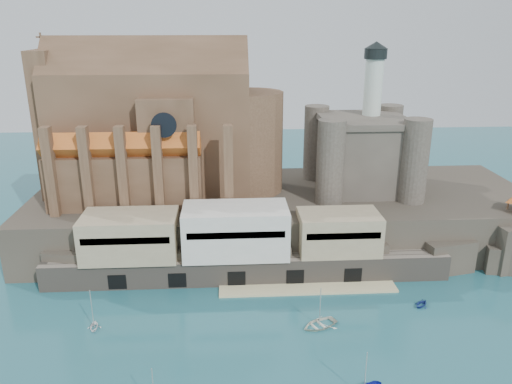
{
  "coord_description": "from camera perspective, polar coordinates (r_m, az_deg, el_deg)",
  "views": [
    {
      "loc": [
        -11.14,
        -55.76,
        42.89
      ],
      "look_at": [
        -5.97,
        32.0,
        12.78
      ],
      "focal_mm": 35.0,
      "sensor_mm": 36.0,
      "label": 1
    }
  ],
  "objects": [
    {
      "name": "ground",
      "position": [
        71.22,
        6.66,
        -18.27
      ],
      "size": [
        300.0,
        300.0,
        0.0
      ],
      "primitive_type": "plane",
      "color": "#1B515B",
      "rests_on": "ground"
    },
    {
      "name": "promontory",
      "position": [
        103.01,
        2.97,
        -2.75
      ],
      "size": [
        100.0,
        36.0,
        10.0
      ],
      "color": "#2C2721",
      "rests_on": "ground"
    },
    {
      "name": "quay",
      "position": [
        87.02,
        -2.44,
        -6.15
      ],
      "size": [
        70.0,
        12.0,
        13.05
      ],
      "color": "#6D6357",
      "rests_on": "ground"
    },
    {
      "name": "boat_7",
      "position": [
        85.56,
        18.34,
        -12.25
      ],
      "size": [
        2.81,
        2.92,
        2.92
      ],
      "primitive_type": "imported",
      "rotation": [
        0.0,
        0.0,
        5.42
      ],
      "color": "navy",
      "rests_on": "ground"
    },
    {
      "name": "castle_keep",
      "position": [
        103.55,
        12.01,
        4.76
      ],
      "size": [
        21.2,
        21.2,
        29.3
      ],
      "color": "#443D35",
      "rests_on": "promontory"
    },
    {
      "name": "boat_6",
      "position": [
        77.35,
        7.23,
        -14.94
      ],
      "size": [
        2.84,
        4.13,
        5.65
      ],
      "primitive_type": "imported",
      "rotation": [
        0.0,
        0.0,
        5.17
      ],
      "color": "silver",
      "rests_on": "ground"
    },
    {
      "name": "church",
      "position": [
        100.64,
        -10.79,
        6.67
      ],
      "size": [
        47.0,
        25.93,
        30.51
      ],
      "color": "#4F3725",
      "rests_on": "promontory"
    },
    {
      "name": "boat_4",
      "position": [
        79.9,
        -18.0,
        -14.61
      ],
      "size": [
        2.58,
        1.71,
        2.85
      ],
      "primitive_type": "imported",
      "rotation": [
        0.0,
        0.0,
        3.23
      ],
      "color": "white",
      "rests_on": "ground"
    }
  ]
}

